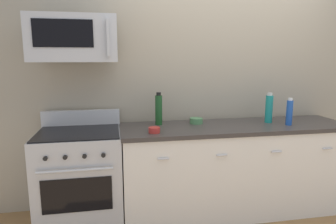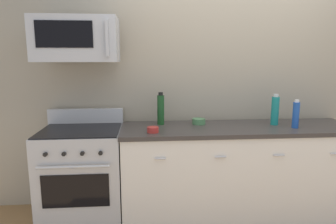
% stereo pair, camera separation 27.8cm
% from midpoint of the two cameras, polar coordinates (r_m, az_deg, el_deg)
% --- Properties ---
extents(ground_plane, '(6.50, 6.50, 0.00)m').
position_cam_midpoint_polar(ground_plane, '(3.35, 15.37, -18.23)').
color(ground_plane, olive).
extents(back_wall, '(5.42, 0.10, 2.70)m').
position_cam_midpoint_polar(back_wall, '(3.35, 14.07, 6.01)').
color(back_wall, '#9E937F').
rests_on(back_wall, ground_plane).
extents(counter_unit, '(2.33, 0.66, 0.92)m').
position_cam_midpoint_polar(counter_unit, '(3.16, 15.77, -10.88)').
color(counter_unit, silver).
rests_on(counter_unit, ground_plane).
extents(range_oven, '(0.76, 0.69, 1.07)m').
position_cam_midpoint_polar(range_oven, '(3.01, -13.50, -11.68)').
color(range_oven, '#B7BABF').
rests_on(range_oven, ground_plane).
extents(microwave, '(0.74, 0.44, 0.40)m').
position_cam_midpoint_polar(microwave, '(2.85, -14.46, 13.37)').
color(microwave, '#B7BABF').
extents(bottle_soda_blue, '(0.06, 0.06, 0.27)m').
position_cam_midpoint_polar(bottle_soda_blue, '(3.15, 25.77, -0.47)').
color(bottle_soda_blue, '#1E4CA5').
rests_on(bottle_soda_blue, countertop_slab).
extents(bottle_sparkling_teal, '(0.08, 0.08, 0.31)m').
position_cam_midpoint_polar(bottle_sparkling_teal, '(3.20, 22.30, 0.29)').
color(bottle_sparkling_teal, '#197F7A').
rests_on(bottle_sparkling_teal, countertop_slab).
extents(bottle_wine_green, '(0.07, 0.07, 0.33)m').
position_cam_midpoint_polar(bottle_wine_green, '(2.98, 1.25, 0.50)').
color(bottle_wine_green, '#19471E').
rests_on(bottle_wine_green, countertop_slab).
extents(bowl_red_small, '(0.11, 0.11, 0.05)m').
position_cam_midpoint_polar(bowl_red_small, '(2.68, 0.03, -3.43)').
color(bowl_red_small, '#B72D28').
rests_on(bowl_red_small, countertop_slab).
extents(bowl_green_glaze, '(0.13, 0.13, 0.06)m').
position_cam_midpoint_polar(bowl_green_glaze, '(3.05, 8.56, -1.79)').
color(bowl_green_glaze, '#477A4C').
rests_on(bowl_green_glaze, countertop_slab).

